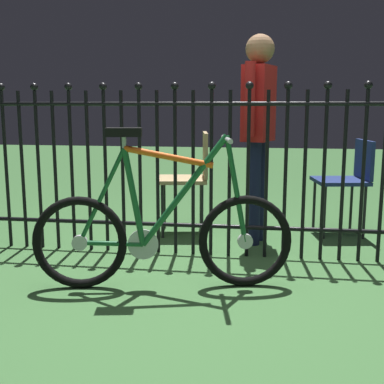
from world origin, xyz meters
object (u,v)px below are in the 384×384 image
(chair_tan, at_px, (192,172))
(person_visitor, at_px, (258,122))
(bicycle, at_px, (162,233))
(chair_navy, at_px, (349,176))

(chair_tan, relative_size, person_visitor, 0.53)
(bicycle, xyz_separation_m, chair_tan, (-0.02, 1.28, 0.19))
(chair_tan, xyz_separation_m, person_visitor, (0.54, -0.20, 0.42))
(chair_navy, relative_size, person_visitor, 0.50)
(chair_navy, xyz_separation_m, person_visitor, (-0.75, -0.36, 0.45))
(chair_navy, height_order, person_visitor, person_visitor)
(bicycle, bearing_deg, chair_tan, 90.68)
(person_visitor, bearing_deg, chair_tan, 159.43)
(chair_navy, distance_m, person_visitor, 0.94)
(bicycle, height_order, chair_tan, bicycle)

